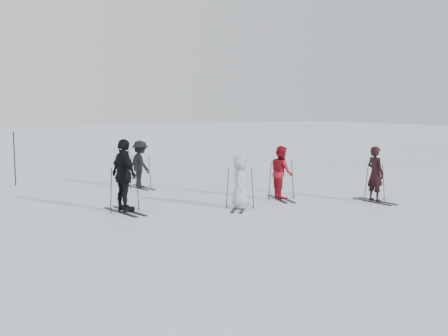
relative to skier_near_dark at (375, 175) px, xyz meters
name	(u,v)px	position (x,y,z in m)	size (l,w,h in m)	color
ground	(243,204)	(-3.56, 1.98, -0.84)	(120.00, 120.00, 0.00)	silver
skier_near_dark	(375,175)	(0.00, 0.00, 0.00)	(0.61, 0.40, 1.68)	black
skier_red	(281,173)	(-2.03, 2.02, -0.01)	(0.81, 0.63, 1.66)	maroon
skier_grey	(240,182)	(-4.05, 1.50, -0.08)	(0.74, 0.48, 1.52)	#AFB3B9
skier_uphill_left	(124,176)	(-6.99, 2.92, 0.16)	(1.18, 0.49, 2.01)	black
skier_uphill_far	(140,165)	(-4.54, 6.78, -0.01)	(1.07, 0.62, 1.66)	black
skis_near_dark	(375,182)	(0.00, 0.00, -0.24)	(0.87, 1.63, 1.19)	black
skis_red	(281,180)	(-2.03, 2.02, -0.22)	(0.90, 1.70, 1.24)	black
skis_grey	(240,188)	(-4.05, 1.50, -0.25)	(0.86, 1.63, 1.19)	black
skis_uphill_left	(124,188)	(-6.99, 2.92, -0.17)	(0.97, 1.83, 1.34)	black
skis_uphill_far	(140,171)	(-4.54, 6.78, -0.23)	(0.88, 1.67, 1.22)	black
piste_marker	(15,159)	(-8.05, 9.97, 0.15)	(0.04, 0.04, 1.98)	black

